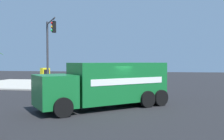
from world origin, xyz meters
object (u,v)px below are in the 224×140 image
delivery_truck (108,84)px  traffic_light_primary (49,44)px  vending_machine_red (45,76)px  sedan_maroon (110,80)px

delivery_truck → traffic_light_primary: traffic_light_primary is taller
vending_machine_red → sedan_maroon: bearing=-92.4°
delivery_truck → vending_machine_red: (12.83, 9.93, -0.35)m
vending_machine_red → delivery_truck: bearing=-142.3°
sedan_maroon → traffic_light_primary: bearing=137.9°
vending_machine_red → traffic_light_primary: bearing=-151.5°
traffic_light_primary → vending_machine_red: (5.65, 3.07, -3.31)m
sedan_maroon → vending_machine_red: (0.32, 7.87, 0.44)m
traffic_light_primary → vending_machine_red: traffic_light_primary is taller
traffic_light_primary → sedan_maroon: 8.09m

